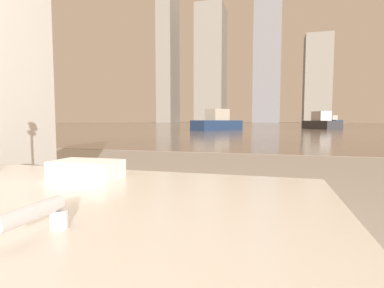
{
  "coord_description": "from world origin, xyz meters",
  "views": [
    {
      "loc": [
        0.76,
        -0.42,
        0.82
      ],
      "look_at": [
        0.08,
        2.07,
        0.62
      ],
      "focal_mm": 28.0,
      "sensor_mm": 36.0,
      "label": 1
    }
  ],
  "objects": [
    {
      "name": "towel_stack",
      "position": [
        -0.05,
        0.74,
        0.6
      ],
      "size": [
        0.3,
        0.18,
        0.08
      ],
      "color": "white",
      "rests_on": "bathtub"
    },
    {
      "name": "faucet_far",
      "position": [
        0.27,
        0.12,
        0.61
      ],
      "size": [
        0.04,
        0.19,
        0.08
      ],
      "color": "silver",
      "rests_on": "bathtub"
    },
    {
      "name": "skyline_tower_0",
      "position": [
        -41.61,
        118.0,
        35.49
      ],
      "size": [
        6.12,
        12.37,
        70.98
      ],
      "color": "gray",
      "rests_on": "ground_plane"
    },
    {
      "name": "skyline_tower_1",
      "position": [
        -23.57,
        118.0,
        22.54
      ],
      "size": [
        10.68,
        13.82,
        45.08
      ],
      "color": "gray",
      "rests_on": "ground_plane"
    },
    {
      "name": "harbor_boat_1",
      "position": [
        14.99,
        81.06,
        0.74
      ],
      "size": [
        3.97,
        5.85,
        2.08
      ],
      "color": "navy",
      "rests_on": "harbor_water"
    },
    {
      "name": "harbor_boat_0",
      "position": [
        -3.75,
        24.21,
        0.63
      ],
      "size": [
        3.88,
        4.84,
        1.76
      ],
      "color": "navy",
      "rests_on": "harbor_water"
    },
    {
      "name": "bathtub",
      "position": [
        0.0,
        0.4,
        0.29
      ],
      "size": [
        1.96,
        1.19,
        0.56
      ],
      "color": "silver",
      "rests_on": "ground_plane"
    },
    {
      "name": "skyline_tower_3",
      "position": [
        15.81,
        118.0,
        15.76
      ],
      "size": [
        9.19,
        8.62,
        31.52
      ],
      "color": "gray",
      "rests_on": "ground_plane"
    },
    {
      "name": "skyline_tower_2",
      "position": [
        -2.07,
        118.0,
        34.13
      ],
      "size": [
        10.05,
        6.72,
        68.25
      ],
      "color": "slate",
      "rests_on": "ground_plane"
    },
    {
      "name": "harbor_boat_2",
      "position": [
        5.22,
        30.96,
        0.61
      ],
      "size": [
        3.23,
        4.79,
        1.7
      ],
      "color": "#2D2D33",
      "rests_on": "harbor_water"
    },
    {
      "name": "harbor_water",
      "position": [
        0.0,
        62.0,
        0.01
      ],
      "size": [
        180.0,
        110.0,
        0.01
      ],
      "color": "gray",
      "rests_on": "ground_plane"
    }
  ]
}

